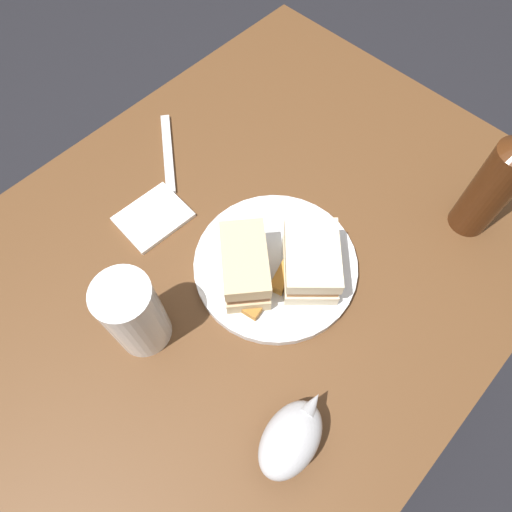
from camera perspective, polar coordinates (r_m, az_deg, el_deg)
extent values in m
plane|color=black|center=(1.42, -1.28, -14.58)|extent=(6.00, 6.00, 0.00)
cube|color=brown|center=(1.06, -1.68, -10.01)|extent=(1.09, 0.78, 0.75)
cylinder|color=white|center=(0.70, 2.50, -1.11)|extent=(0.26, 0.26, 0.01)
cube|color=#CCB284|center=(0.67, -1.36, -2.19)|extent=(0.12, 0.13, 0.03)
cube|color=#8C5B3D|center=(0.65, -1.40, -1.32)|extent=(0.12, 0.12, 0.02)
cube|color=#CCB284|center=(0.63, -1.45, -0.39)|extent=(0.12, 0.13, 0.03)
cube|color=beige|center=(0.68, 6.83, -1.50)|extent=(0.14, 0.13, 0.02)
cube|color=#B27A4C|center=(0.66, 7.01, -0.71)|extent=(0.13, 0.13, 0.02)
cube|color=beige|center=(0.65, 7.21, 0.12)|extent=(0.14, 0.13, 0.02)
cube|color=gold|center=(0.67, 5.31, -3.46)|extent=(0.05, 0.03, 0.02)
cube|color=#B77F33|center=(0.67, 3.37, -2.76)|extent=(0.05, 0.03, 0.02)
cube|color=#AD702D|center=(0.66, -1.04, -6.62)|extent=(0.03, 0.04, 0.01)
cylinder|color=white|center=(0.62, -15.31, -7.17)|extent=(0.08, 0.08, 0.14)
cylinder|color=orange|center=(0.66, -14.42, -8.50)|extent=(0.07, 0.07, 0.06)
cylinder|color=#B7B7BC|center=(0.63, 4.22, -22.57)|extent=(0.04, 0.04, 0.02)
ellipsoid|color=#B7B7BC|center=(0.60, 4.44, -22.29)|extent=(0.11, 0.08, 0.05)
ellipsoid|color=#381E0F|center=(0.59, 4.48, -22.23)|extent=(0.09, 0.07, 0.02)
cone|color=#B7B7BC|center=(0.60, 7.21, -18.24)|extent=(0.03, 0.03, 0.02)
cylinder|color=#47230F|center=(0.76, 27.69, 7.38)|extent=(0.06, 0.06, 0.17)
cube|color=white|center=(0.77, -12.97, 4.86)|extent=(0.12, 0.10, 0.01)
cube|color=silver|center=(0.85, -11.16, 12.80)|extent=(0.12, 0.15, 0.01)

